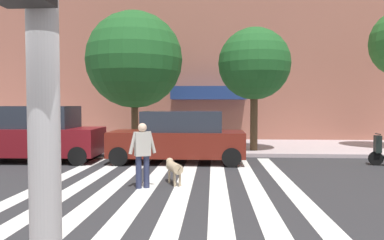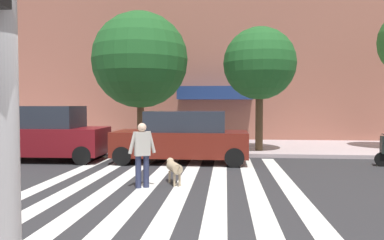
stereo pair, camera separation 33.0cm
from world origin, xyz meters
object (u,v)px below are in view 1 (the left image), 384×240
parked_car_behind_first (179,137)px  street_tree_nearest (134,60)px  dog_on_leash (174,167)px  street_tree_middle (254,64)px  parked_car_near_curb (40,135)px  pedestrian_dog_walker (142,152)px

parked_car_behind_first → street_tree_nearest: bearing=125.1°
street_tree_nearest → dog_on_leash: bearing=-69.7°
street_tree_nearest → street_tree_middle: street_tree_nearest is taller
parked_car_near_curb → parked_car_behind_first: (5.19, -0.00, -0.05)m
parked_car_near_curb → street_tree_nearest: 5.41m
parked_car_near_curb → dog_on_leash: 6.50m
parked_car_near_curb → street_tree_middle: size_ratio=0.88×
pedestrian_dog_walker → dog_on_leash: size_ratio=1.58×
parked_car_behind_first → street_tree_middle: street_tree_middle is taller
parked_car_near_curb → parked_car_behind_first: 5.19m
parked_car_near_curb → pedestrian_dog_walker: size_ratio=2.81×
street_tree_nearest → parked_car_behind_first: bearing=-54.9°
street_tree_middle → dog_on_leash: bearing=-114.3°
street_tree_nearest → pedestrian_dog_walker: bearing=-76.2°
parked_car_near_curb → dog_on_leash: (5.40, -3.57, -0.52)m
parked_car_near_curb → street_tree_nearest: (2.85, 3.33, 3.17)m
street_tree_middle → street_tree_nearest: bearing=171.9°
parked_car_near_curb → street_tree_middle: bearing=17.5°
street_tree_nearest → street_tree_middle: (5.33, -0.76, -0.31)m
street_tree_middle → pedestrian_dog_walker: (-3.51, -6.65, -2.91)m
parked_car_behind_first → pedestrian_dog_walker: size_ratio=2.94×
parked_car_behind_first → pedestrian_dog_walker: parked_car_behind_first is taller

